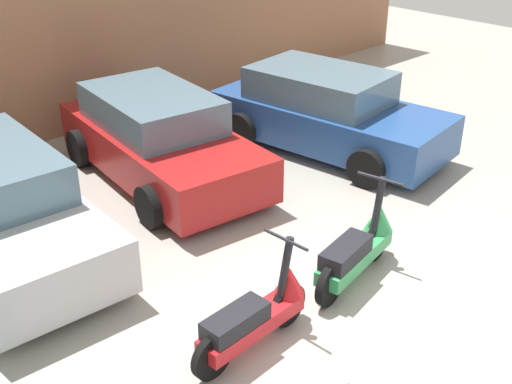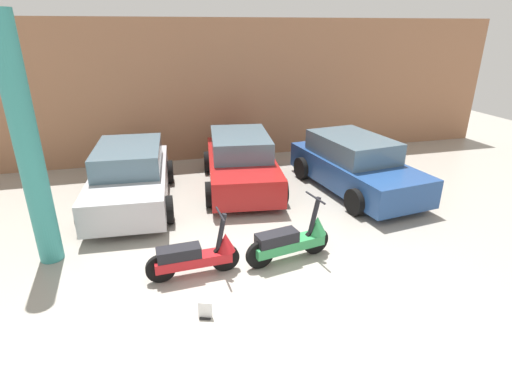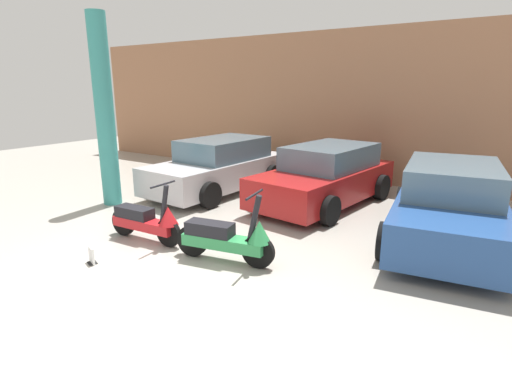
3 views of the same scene
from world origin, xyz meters
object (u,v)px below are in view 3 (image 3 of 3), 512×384
object	(u,v)px
car_rear_center	(326,176)
car_rear_left	(219,166)
scooter_front_left	(147,220)
support_column_side	(105,113)
scooter_front_right	(228,237)
placard_near_left_scooter	(92,256)
car_rear_right	(450,205)

from	to	relation	value
car_rear_center	car_rear_left	bearing A→B (deg)	-73.96
scooter_front_left	support_column_side	distance (m)	3.21
car_rear_left	car_rear_center	xyz separation A→B (m)	(2.73, 0.42, -0.00)
car_rear_center	scooter_front_right	bearing A→B (deg)	8.24
placard_near_left_scooter	support_column_side	size ratio (longest dim) A/B	0.06
support_column_side	scooter_front_left	bearing A→B (deg)	-25.52
scooter_front_right	car_rear_left	bearing A→B (deg)	119.19
car_rear_center	car_rear_right	bearing A→B (deg)	76.87
car_rear_center	placard_near_left_scooter	world-z (taller)	car_rear_center
car_rear_right	support_column_side	distance (m)	7.12
support_column_side	car_rear_right	bearing A→B (deg)	13.81
support_column_side	placard_near_left_scooter	bearing A→B (deg)	-43.03
placard_near_left_scooter	support_column_side	world-z (taller)	support_column_side
scooter_front_right	car_rear_center	size ratio (longest dim) A/B	0.40
car_rear_right	car_rear_left	bearing A→B (deg)	-103.75
scooter_front_left	scooter_front_right	distance (m)	1.68
scooter_front_left	car_rear_right	bearing A→B (deg)	30.26
car_rear_center	car_rear_right	size ratio (longest dim) A/B	0.99
placard_near_left_scooter	scooter_front_right	bearing A→B (deg)	34.17
car_rear_right	placard_near_left_scooter	xyz separation A→B (m)	(-4.35, -3.94, -0.53)
car_rear_right	placard_near_left_scooter	bearing A→B (deg)	-55.46
car_rear_center	support_column_side	size ratio (longest dim) A/B	0.99
scooter_front_right	support_column_side	size ratio (longest dim) A/B	0.39
scooter_front_left	support_column_side	bearing A→B (deg)	151.31
scooter_front_left	car_rear_left	xyz separation A→B (m)	(-1.12, 3.43, 0.25)
scooter_front_right	car_rear_right	world-z (taller)	car_rear_right
car_rear_left	car_rear_center	bearing A→B (deg)	102.53
scooter_front_left	car_rear_right	distance (m)	5.17
car_rear_right	scooter_front_right	bearing A→B (deg)	-51.14
scooter_front_left	car_rear_right	world-z (taller)	car_rear_right
car_rear_left	placard_near_left_scooter	bearing A→B (deg)	17.19
scooter_front_left	car_rear_center	bearing A→B (deg)	64.13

